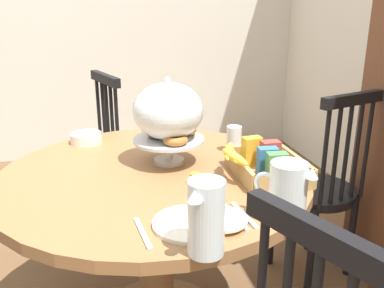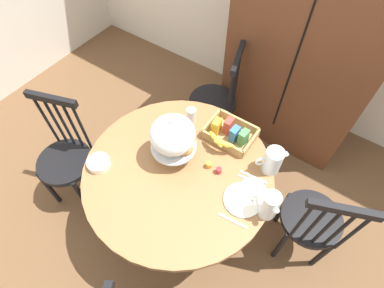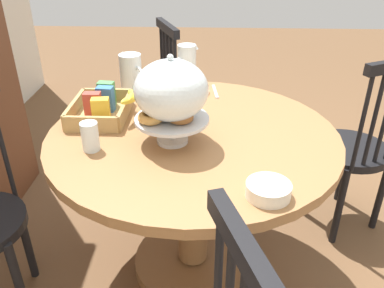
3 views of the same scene
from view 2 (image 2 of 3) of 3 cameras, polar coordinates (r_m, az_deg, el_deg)
name	(u,v)px [view 2 (image 2 of 3)]	position (r m, az deg, el deg)	size (l,w,h in m)	color
ground_plane	(176,236)	(2.46, -2.95, -17.03)	(10.00, 10.00, 0.00)	brown
wooden_armoire	(311,39)	(2.50, 21.55, 18.05)	(1.18, 0.60, 1.96)	brown
dining_table	(179,187)	(2.04, -2.41, -8.06)	(1.17, 1.17, 0.74)	olive
windsor_chair_near_window	(66,159)	(2.42, -22.63, -2.63)	(0.43, 0.43, 0.97)	black
windsor_chair_facing_door	(311,222)	(2.16, 21.63, -13.51)	(0.43, 0.43, 0.97)	black
windsor_chair_far_side	(215,102)	(2.60, 4.42, 7.86)	(0.42, 0.43, 0.97)	black
pastry_stand_with_dome	(173,136)	(1.75, -3.64, 1.55)	(0.28, 0.28, 0.34)	silver
orange_juice_pitcher	(272,162)	(1.85, 14.92, -3.22)	(0.16, 0.15, 0.18)	silver
milk_pitcher	(269,206)	(1.69, 14.33, -11.25)	(0.14, 0.14, 0.20)	silver
cereal_basket	(229,134)	(1.96, 7.07, 1.97)	(0.32, 0.30, 0.12)	tan
china_plate_large	(243,200)	(1.77, 9.54, -10.36)	(0.22, 0.22, 0.01)	white
china_plate_small	(252,189)	(1.80, 11.36, -8.29)	(0.15, 0.15, 0.01)	white
cereal_bowl	(99,163)	(1.94, -17.21, -3.46)	(0.14, 0.14, 0.04)	white
drinking_glass	(191,115)	(2.04, -0.13, 5.46)	(0.06, 0.06, 0.11)	silver
jam_jar_strawberry	(219,170)	(1.83, 5.05, -5.01)	(0.04, 0.04, 0.04)	#B7282D
jam_jar_apricot	(209,165)	(1.85, 3.21, -3.96)	(0.04, 0.04, 0.04)	orange
table_knife	(252,181)	(1.84, 11.20, -6.88)	(0.17, 0.01, 0.01)	silver
dinner_fork	(253,177)	(1.86, 11.54, -6.16)	(0.17, 0.01, 0.01)	silver
soup_spoon	(233,221)	(1.72, 7.68, -14.18)	(0.17, 0.01, 0.01)	silver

